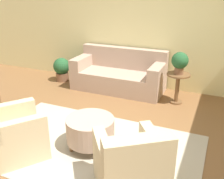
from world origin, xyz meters
TOP-DOWN VIEW (x-y plane):
  - ground_plane at (0.00, 0.00)m, footprint 16.00×16.00m
  - wall_back at (0.00, 2.87)m, footprint 9.62×0.12m
  - rug at (0.00, 0.00)m, footprint 3.26×2.01m
  - couch at (-0.46, 2.37)m, footprint 2.04×0.89m
  - armchair_left at (-0.88, -0.60)m, footprint 1.05×1.06m
  - armchair_right at (0.88, -0.60)m, footprint 1.05×1.06m
  - ottoman_table at (0.04, 0.02)m, footprint 0.70×0.70m
  - side_table at (0.90, 2.13)m, footprint 0.46×0.46m
  - potted_plant_on_side_table at (0.90, 2.13)m, footprint 0.33×0.33m
  - potted_plant_floor at (-1.98, 2.32)m, footprint 0.41×0.41m

SIDE VIEW (x-z plane):
  - ground_plane at x=0.00m, z-range 0.00..0.00m
  - rug at x=0.00m, z-range 0.00..0.01m
  - ottoman_table at x=0.04m, z-range 0.07..0.54m
  - potted_plant_floor at x=-1.98m, z-range 0.03..0.61m
  - couch at x=-0.46m, z-range -0.13..0.79m
  - armchair_left at x=-0.88m, z-range -0.09..0.78m
  - armchair_right at x=0.88m, z-range -0.09..0.78m
  - side_table at x=0.90m, z-range 0.10..0.72m
  - potted_plant_on_side_table at x=0.90m, z-range 0.65..1.09m
  - wall_back at x=0.00m, z-range 0.00..2.80m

